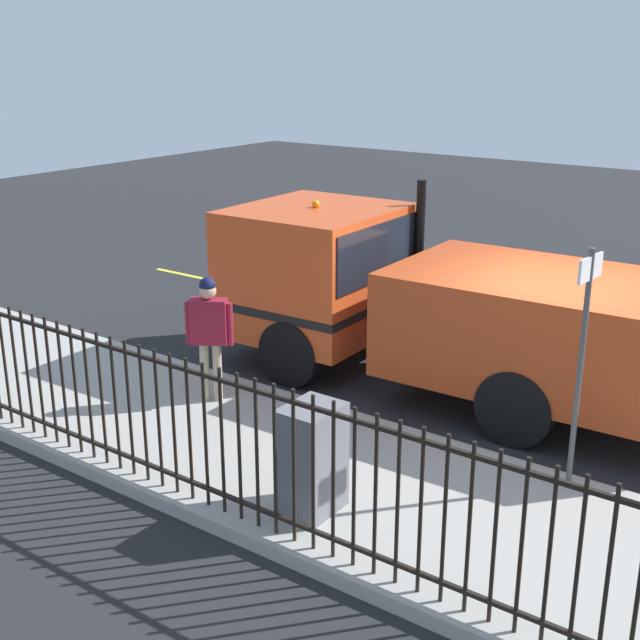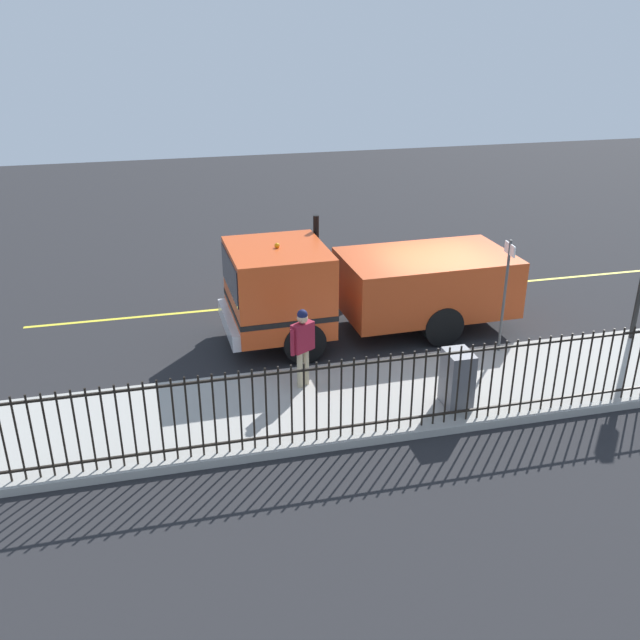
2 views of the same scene
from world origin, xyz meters
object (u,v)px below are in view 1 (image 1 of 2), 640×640
at_px(utility_cabinet, 312,459).
at_px(work_truck, 420,295).
at_px(street_sign, 583,344).
at_px(traffic_cone, 492,335).
at_px(worker_standing, 209,326).

bearing_deg(utility_cabinet, work_truck, -165.57).
height_order(work_truck, street_sign, street_sign).
height_order(traffic_cone, street_sign, street_sign).
relative_size(traffic_cone, street_sign, 0.26).
relative_size(work_truck, street_sign, 2.70).
distance_m(worker_standing, utility_cabinet, 3.10).
height_order(worker_standing, utility_cabinet, worker_standing).
relative_size(utility_cabinet, street_sign, 0.43).
bearing_deg(street_sign, traffic_cone, -144.65).
height_order(work_truck, worker_standing, work_truck).
bearing_deg(work_truck, worker_standing, 143.33).
bearing_deg(street_sign, utility_cabinet, -44.32).
distance_m(work_truck, worker_standing, 2.98).
xyz_separation_m(worker_standing, street_sign, (-0.53, 4.63, 0.57)).
bearing_deg(street_sign, work_truck, -123.11).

